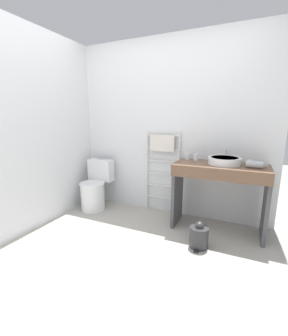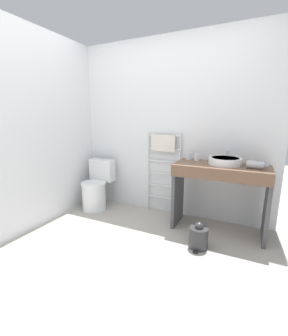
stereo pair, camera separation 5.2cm
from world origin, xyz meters
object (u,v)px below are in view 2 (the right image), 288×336
hair_dryer (256,165)px  toilet (96,188)px  towel_radiator (163,156)px  sink_basin (225,161)px  trash_bin (199,237)px  cup_near_wall (189,156)px  cup_near_edge (197,157)px

hair_dryer → toilet: bearing=-179.3°
towel_radiator → sink_basin: (0.84, -0.20, 0.04)m
towel_radiator → trash_bin: bearing=-46.0°
cup_near_wall → cup_near_edge: size_ratio=0.99×
hair_dryer → trash_bin: size_ratio=0.78×
sink_basin → hair_dryer: (0.33, -0.07, -0.00)m
sink_basin → towel_radiator: bearing=166.4°
cup_near_edge → trash_bin: bearing=-72.2°
towel_radiator → hair_dryer: 1.20m
sink_basin → cup_near_edge: cup_near_edge is taller
toilet → hair_dryer: hair_dryer is taller
toilet → cup_near_edge: cup_near_edge is taller
cup_near_wall → trash_bin: (0.30, -0.64, -0.75)m
toilet → cup_near_wall: size_ratio=8.69×
toilet → towel_radiator: size_ratio=0.64×
cup_near_edge → trash_bin: 0.98m
hair_dryer → trash_bin: (-0.48, -0.44, -0.74)m
cup_near_wall → cup_near_edge: (0.11, -0.04, 0.00)m
cup_near_edge → hair_dryer: (0.67, -0.16, -0.00)m
towel_radiator → hair_dryer: size_ratio=5.13×
towel_radiator → cup_near_edge: towel_radiator is taller
hair_dryer → trash_bin: hair_dryer is taller
trash_bin → cup_near_edge: bearing=107.8°
cup_near_wall → trash_bin: size_ratio=0.29×
sink_basin → cup_near_wall: size_ratio=4.38×
toilet → cup_near_wall: (1.34, 0.22, 0.56)m
cup_near_edge → trash_bin: (0.19, -0.60, -0.75)m
toilet → trash_bin: 1.70m
toilet → towel_radiator: bearing=17.1°
towel_radiator → cup_near_wall: 0.39m
hair_dryer → cup_near_wall: bearing=165.9°
towel_radiator → cup_near_edge: 0.51m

